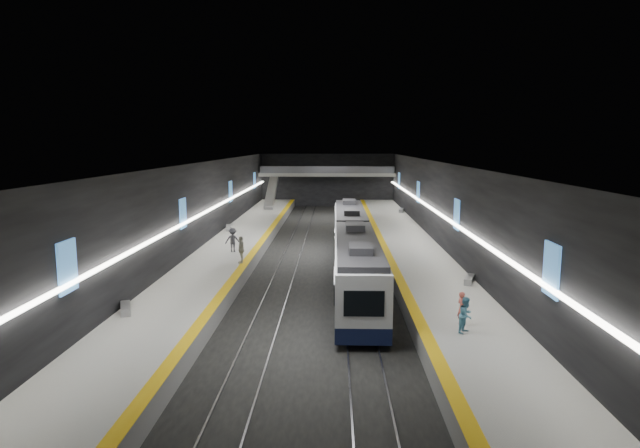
{
  "coord_description": "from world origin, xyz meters",
  "views": [
    {
      "loc": [
        1.16,
        -46.3,
        9.56
      ],
      "look_at": [
        -0.2,
        2.3,
        2.2
      ],
      "focal_mm": 30.0,
      "sensor_mm": 36.0,
      "label": 1
    }
  ],
  "objects_px": {
    "bench_left_near": "(126,309)",
    "bench_right_near": "(469,280)",
    "train": "(353,245)",
    "passenger_right_a": "(462,309)",
    "passenger_right_b": "(466,315)",
    "bench_right_far": "(401,210)",
    "bench_left_far": "(229,228)",
    "passenger_left_a": "(241,250)",
    "passenger_left_b": "(233,240)",
    "escalator": "(271,193)"
  },
  "relations": [
    {
      "from": "passenger_right_b",
      "to": "passenger_left_b",
      "type": "relative_size",
      "value": 0.87
    },
    {
      "from": "passenger_right_a",
      "to": "bench_left_near",
      "type": "bearing_deg",
      "value": 63.97
    },
    {
      "from": "bench_left_far",
      "to": "passenger_left_b",
      "type": "height_order",
      "value": "passenger_left_b"
    },
    {
      "from": "bench_right_near",
      "to": "bench_right_far",
      "type": "xyz_separation_m",
      "value": [
        0.0,
        34.45,
        0.01
      ]
    },
    {
      "from": "escalator",
      "to": "bench_right_far",
      "type": "xyz_separation_m",
      "value": [
        17.0,
        -5.49,
        -1.68
      ]
    },
    {
      "from": "bench_right_near",
      "to": "passenger_right_a",
      "type": "xyz_separation_m",
      "value": [
        -2.31,
        -7.81,
        0.6
      ]
    },
    {
      "from": "passenger_right_a",
      "to": "passenger_right_b",
      "type": "distance_m",
      "value": 1.05
    },
    {
      "from": "bench_left_near",
      "to": "bench_right_near",
      "type": "bearing_deg",
      "value": -3.54
    },
    {
      "from": "bench_left_far",
      "to": "passenger_left_b",
      "type": "relative_size",
      "value": 0.99
    },
    {
      "from": "train",
      "to": "bench_right_near",
      "type": "relative_size",
      "value": 17.93
    },
    {
      "from": "bench_right_near",
      "to": "train",
      "type": "bearing_deg",
      "value": 159.46
    },
    {
      "from": "train",
      "to": "escalator",
      "type": "xyz_separation_m",
      "value": [
        -10.0,
        33.82,
        0.7
      ]
    },
    {
      "from": "passenger_right_b",
      "to": "passenger_left_b",
      "type": "height_order",
      "value": "passenger_left_b"
    },
    {
      "from": "bench_left_far",
      "to": "passenger_left_b",
      "type": "distance_m",
      "value": 11.09
    },
    {
      "from": "bench_left_near",
      "to": "bench_right_far",
      "type": "xyz_separation_m",
      "value": [
        19.0,
        40.82,
        0.01
      ]
    },
    {
      "from": "bench_left_near",
      "to": "bench_right_far",
      "type": "height_order",
      "value": "bench_right_far"
    },
    {
      "from": "bench_left_near",
      "to": "bench_right_far",
      "type": "bearing_deg",
      "value": 42.96
    },
    {
      "from": "bench_right_near",
      "to": "passenger_left_b",
      "type": "height_order",
      "value": "passenger_left_b"
    },
    {
      "from": "escalator",
      "to": "passenger_left_b",
      "type": "height_order",
      "value": "escalator"
    },
    {
      "from": "bench_right_near",
      "to": "passenger_left_a",
      "type": "distance_m",
      "value": 15.92
    },
    {
      "from": "passenger_right_a",
      "to": "passenger_right_b",
      "type": "height_order",
      "value": "passenger_right_b"
    },
    {
      "from": "escalator",
      "to": "passenger_left_a",
      "type": "relative_size",
      "value": 4.04
    },
    {
      "from": "bench_left_far",
      "to": "passenger_right_a",
      "type": "height_order",
      "value": "passenger_right_a"
    },
    {
      "from": "bench_left_far",
      "to": "passenger_right_a",
      "type": "relative_size",
      "value": 1.17
    },
    {
      "from": "bench_right_far",
      "to": "passenger_left_b",
      "type": "distance_m",
      "value": 30.23
    },
    {
      "from": "escalator",
      "to": "passenger_left_a",
      "type": "distance_m",
      "value": 34.9
    },
    {
      "from": "train",
      "to": "bench_left_near",
      "type": "relative_size",
      "value": 17.66
    },
    {
      "from": "bench_left_far",
      "to": "bench_right_far",
      "type": "xyz_separation_m",
      "value": [
        18.88,
        14.58,
        -0.02
      ]
    },
    {
      "from": "passenger_right_a",
      "to": "passenger_left_a",
      "type": "height_order",
      "value": "passenger_left_a"
    },
    {
      "from": "bench_right_near",
      "to": "escalator",
      "type": "bearing_deg",
      "value": 133.7
    },
    {
      "from": "passenger_left_a",
      "to": "bench_left_far",
      "type": "bearing_deg",
      "value": -169.57
    },
    {
      "from": "train",
      "to": "passenger_left_a",
      "type": "height_order",
      "value": "train"
    },
    {
      "from": "passenger_left_a",
      "to": "passenger_left_b",
      "type": "bearing_deg",
      "value": -165.22
    },
    {
      "from": "bench_right_near",
      "to": "passenger_right_b",
      "type": "xyz_separation_m",
      "value": [
        -2.37,
        -8.85,
        0.63
      ]
    },
    {
      "from": "passenger_right_b",
      "to": "escalator",
      "type": "bearing_deg",
      "value": 55.23
    },
    {
      "from": "escalator",
      "to": "passenger_right_b",
      "type": "xyz_separation_m",
      "value": [
        14.63,
        -48.8,
        -1.07
      ]
    },
    {
      "from": "bench_left_near",
      "to": "bench_left_far",
      "type": "distance_m",
      "value": 26.24
    },
    {
      "from": "bench_right_near",
      "to": "passenger_right_b",
      "type": "relative_size",
      "value": 1.01
    },
    {
      "from": "train",
      "to": "bench_left_far",
      "type": "height_order",
      "value": "train"
    },
    {
      "from": "escalator",
      "to": "passenger_left_a",
      "type": "height_order",
      "value": "escalator"
    },
    {
      "from": "passenger_right_b",
      "to": "passenger_left_a",
      "type": "height_order",
      "value": "passenger_left_a"
    },
    {
      "from": "train",
      "to": "bench_left_far",
      "type": "bearing_deg",
      "value": 130.83
    },
    {
      "from": "train",
      "to": "bench_right_near",
      "type": "height_order",
      "value": "train"
    },
    {
      "from": "bench_left_far",
      "to": "escalator",
      "type": "bearing_deg",
      "value": 74.1
    },
    {
      "from": "bench_right_far",
      "to": "passenger_right_a",
      "type": "bearing_deg",
      "value": -81.19
    },
    {
      "from": "passenger_right_b",
      "to": "bench_left_far",
      "type": "bearing_deg",
      "value": 68.43
    },
    {
      "from": "bench_right_far",
      "to": "bench_right_near",
      "type": "bearing_deg",
      "value": -78.07
    },
    {
      "from": "train",
      "to": "passenger_right_a",
      "type": "relative_size",
      "value": 18.56
    },
    {
      "from": "bench_left_far",
      "to": "passenger_left_a",
      "type": "relative_size",
      "value": 0.96
    },
    {
      "from": "bench_left_near",
      "to": "passenger_left_a",
      "type": "relative_size",
      "value": 0.86
    }
  ]
}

